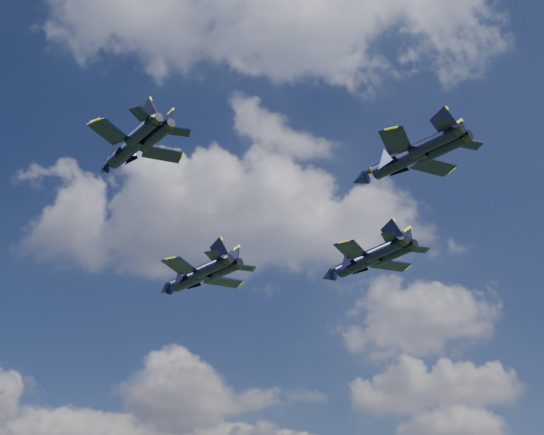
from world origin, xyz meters
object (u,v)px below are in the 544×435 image
at_px(jet_left, 125,152).
at_px(jet_slot, 396,162).
at_px(jet_right, 356,264).
at_px(jet_lead, 190,279).

relative_size(jet_left, jet_slot, 0.90).
bearing_deg(jet_slot, jet_right, 47.72).
relative_size(jet_lead, jet_right, 1.01).
xyz_separation_m(jet_left, jet_slot, (29.31, 2.39, -1.43)).
xyz_separation_m(jet_lead, jet_right, (23.64, 1.88, 2.32)).
height_order(jet_lead, jet_left, jet_left).
bearing_deg(jet_left, jet_right, 3.11).
relative_size(jet_left, jet_right, 0.80).
bearing_deg(jet_right, jet_left, -176.24).
xyz_separation_m(jet_left, jet_right, (25.70, 29.03, -1.27)).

